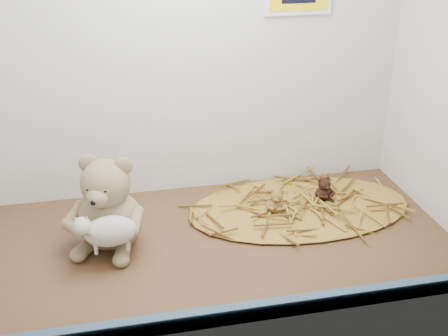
{
  "coord_description": "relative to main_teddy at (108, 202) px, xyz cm",
  "views": [
    {
      "loc": [
        -20.36,
        -113.98,
        75.67
      ],
      "look_at": [
        4.25,
        1.28,
        19.23
      ],
      "focal_mm": 45.0,
      "sensor_mm": 36.0,
      "label": 1
    }
  ],
  "objects": [
    {
      "name": "toy_lamb",
      "position": [
        0.0,
        -8.38,
        -2.87
      ],
      "size": [
        15.34,
        9.36,
        9.91
      ],
      "primitive_type": null,
      "color": "beige",
      "rests_on": "main_teddy"
    },
    {
      "name": "mini_teddy_tan",
      "position": [
        43.02,
        5.09,
        -7.17
      ],
      "size": [
        7.22,
        7.37,
        6.67
      ],
      "primitive_type": null,
      "rotation": [
        0.0,
        0.0,
        -0.42
      ],
      "color": "brown",
      "rests_on": "straw_bed"
    },
    {
      "name": "alcove_shell",
      "position": [
        22.89,
        4.74,
        33.31
      ],
      "size": [
        120.4,
        60.2,
        90.4
      ],
      "color": "#483019",
      "rests_on": "ground"
    },
    {
      "name": "main_teddy",
      "position": [
        0.0,
        0.0,
        0.0
      ],
      "size": [
        25.14,
        25.69,
        23.37
      ],
      "primitive_type": null,
      "rotation": [
        0.0,
        0.0,
        -0.4
      ],
      "color": "#8F8258",
      "rests_on": "shelf_floor"
    },
    {
      "name": "front_rail",
      "position": [
        22.89,
        -33.06,
        -9.89
      ],
      "size": [
        119.28,
        2.2,
        3.6
      ],
      "primitive_type": "cube",
      "color": "#365168",
      "rests_on": "shelf_floor"
    },
    {
      "name": "mini_teddy_brown",
      "position": [
        57.55,
        8.83,
        -7.07
      ],
      "size": [
        6.77,
        7.0,
        6.85
      ],
      "primitive_type": null,
      "rotation": [
        0.0,
        0.0,
        0.25
      ],
      "color": "black",
      "rests_on": "straw_bed"
    },
    {
      "name": "straw_bed",
      "position": [
        50.29,
        6.96,
        -11.09
      ],
      "size": [
        61.27,
        35.58,
        1.19
      ],
      "primitive_type": "ellipsoid",
      "color": "olive",
      "rests_on": "shelf_floor"
    }
  ]
}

